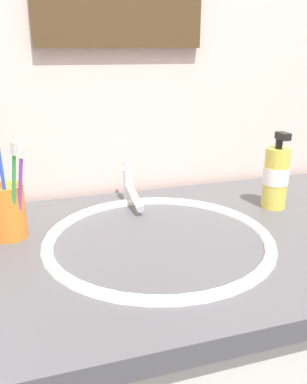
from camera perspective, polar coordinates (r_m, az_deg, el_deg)
tiled_wall_back at (r=1.08m, az=-4.86°, el=16.41°), size 2.43×0.04×2.40m
sink_basin at (r=0.85m, az=0.62°, el=-9.37°), size 0.45×0.45×0.13m
faucet at (r=1.00m, az=-3.17°, el=0.42°), size 0.02×0.15×0.09m
toothbrush_cup at (r=0.87m, az=-19.36°, el=-2.54°), size 0.07×0.07×0.11m
toothbrush_purple at (r=0.83m, az=-17.80°, el=0.71°), size 0.04×0.03×0.19m
toothbrush_blue at (r=0.82m, az=-19.89°, el=1.33°), size 0.01×0.03×0.21m
toothbrush_green at (r=0.82m, az=-18.58°, el=0.80°), size 0.03×0.05×0.20m
soap_dispenser at (r=1.01m, az=16.42°, el=2.04°), size 0.06×0.06×0.18m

